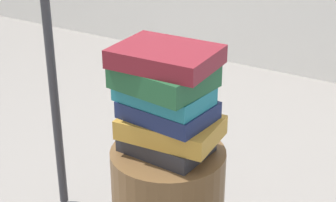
# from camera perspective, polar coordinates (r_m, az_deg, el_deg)

# --- Properties ---
(book_charcoal) EXTENTS (0.24, 0.18, 0.05)m
(book_charcoal) POSITION_cam_1_polar(r_m,az_deg,el_deg) (1.52, -0.12, -4.40)
(book_charcoal) COLOR #28282D
(book_charcoal) RESTS_ON side_table
(book_ochre) EXTENTS (0.28, 0.20, 0.06)m
(book_ochre) POSITION_cam_1_polar(r_m,az_deg,el_deg) (1.49, 0.35, -2.77)
(book_ochre) COLOR #B7842D
(book_ochre) RESTS_ON book_charcoal
(book_navy) EXTENTS (0.25, 0.19, 0.05)m
(book_navy) POSITION_cam_1_polar(r_m,az_deg,el_deg) (1.46, 0.02, -0.98)
(book_navy) COLOR #19234C
(book_navy) RESTS_ON book_ochre
(book_teal) EXTENTS (0.26, 0.18, 0.05)m
(book_teal) POSITION_cam_1_polar(r_m,az_deg,el_deg) (1.44, -0.44, 0.74)
(book_teal) COLOR #1E727F
(book_teal) RESTS_ON book_navy
(book_forest) EXTENTS (0.26, 0.23, 0.06)m
(book_forest) POSITION_cam_1_polar(r_m,az_deg,el_deg) (1.42, -0.42, 2.68)
(book_forest) COLOR #1E512D
(book_forest) RESTS_ON book_teal
(book_maroon) EXTENTS (0.27, 0.21, 0.05)m
(book_maroon) POSITION_cam_1_polar(r_m,az_deg,el_deg) (1.39, -0.21, 4.74)
(book_maroon) COLOR maroon
(book_maroon) RESTS_ON book_forest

